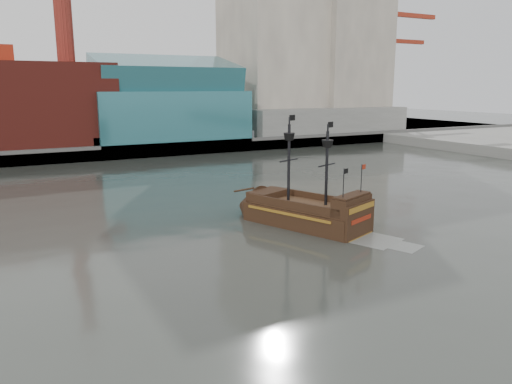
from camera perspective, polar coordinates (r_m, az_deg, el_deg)
ground at (r=37.74m, az=9.66°, el=-8.20°), size 400.00×400.00×0.00m
promenade_far at (r=122.44m, az=-17.66°, el=5.84°), size 220.00×60.00×2.00m
seawall at (r=93.72m, az=-14.31°, el=4.49°), size 220.00×1.00×2.60m
skyline at (r=116.25m, az=-15.08°, el=17.33°), size 149.00×45.00×62.00m
crane_a at (r=149.08m, az=14.89°, el=13.98°), size 22.50×4.00×32.25m
crane_b at (r=162.83m, az=14.92°, el=12.52°), size 19.10×4.00×26.25m
pirate_ship at (r=47.28m, az=5.88°, el=-2.67°), size 9.47×15.42×11.10m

